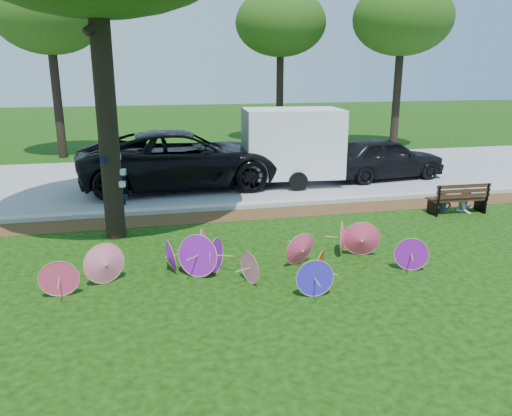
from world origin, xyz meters
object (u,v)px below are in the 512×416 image
Objects in this scene: parasol_pile at (251,256)px; cargo_trailer at (292,143)px; dark_pickup at (383,158)px; person_left at (444,191)px; person_right at (468,189)px; park_bench at (457,198)px; black_van at (184,159)px.

parasol_pile is 2.28× the size of cargo_trailer.
person_left is (-0.41, -4.31, -0.13)m from dark_pickup.
park_bench is at bearing 163.16° from person_right.
dark_pickup is at bearing 7.29° from cargo_trailer.
black_van is 1.55× the size of dark_pickup.
black_van reaches higher than park_bench.
parasol_pile is at bearing 132.90° from dark_pickup.
black_van is 5.30× the size of person_right.
black_van is 7.86m from person_left.
cargo_trailer is at bearing 140.86° from person_left.
person_left is at bearing 168.63° from dark_pickup.
black_van reaches higher than parasol_pile.
park_bench is at bearing -126.77° from black_van.
parasol_pile is 9.47m from dark_pickup.
black_van is at bearing 122.64° from person_right.
cargo_trailer reaches higher than dark_pickup.
cargo_trailer is 2.60× the size of person_left.
cargo_trailer reaches higher than person_left.
parasol_pile is 6.47m from person_left.
dark_pickup is at bearing -94.55° from black_van.
cargo_trailer is at bearing 129.05° from park_bench.
parasol_pile is 5.92× the size of person_left.
parasol_pile is 7.64m from cargo_trailer.
dark_pickup is (6.83, -0.21, -0.19)m from black_van.
parasol_pile is at bearing -107.46° from cargo_trailer.
person_left is at bearing 25.88° from parasol_pile.
dark_pickup is at bearing 48.88° from parasol_pile.
parasol_pile is 6.76m from park_bench.
person_left reaches higher than park_bench.
cargo_trailer is 5.58m from person_right.
black_van is at bearing 179.39° from cargo_trailer.
person_right is at bearing -44.04° from cargo_trailer.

